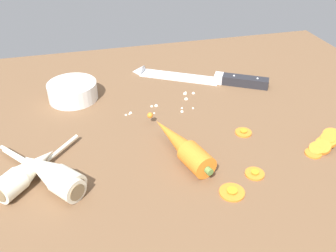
{
  "coord_description": "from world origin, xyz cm",
  "views": [
    {
      "loc": [
        -14.75,
        -59.76,
        41.25
      ],
      "look_at": [
        0.0,
        -2.0,
        1.5
      ],
      "focal_mm": 39.04,
      "sensor_mm": 36.0,
      "label": 1
    }
  ],
  "objects": [
    {
      "name": "mince_crumbs",
      "position": [
        3.86,
        9.19,
        0.37
      ],
      "size": [
        17.52,
        8.76,
        0.88
      ],
      "color": "silver",
      "rests_on": "ground_plane"
    },
    {
      "name": "whole_carrot",
      "position": [
        0.58,
        -9.4,
        2.1
      ],
      "size": [
        8.77,
        20.44,
        4.2
      ],
      "color": "orange",
      "rests_on": "ground_plane"
    },
    {
      "name": "parsnip_mid_left",
      "position": [
        -25.74,
        -9.94,
        1.98
      ],
      "size": [
        13.87,
        15.49,
        4.0
      ],
      "color": "silver",
      "rests_on": "ground_plane"
    },
    {
      "name": "parsnip_front",
      "position": [
        -22.18,
        -10.85,
        1.98
      ],
      "size": [
        14.84,
        16.71,
        4.0
      ],
      "color": "silver",
      "rests_on": "ground_plane"
    },
    {
      "name": "parsnip_mid_right",
      "position": [
        -22.13,
        -12.01,
        1.98
      ],
      "size": [
        14.14,
        16.69,
        4.0
      ],
      "color": "silver",
      "rests_on": "ground_plane"
    },
    {
      "name": "prep_bowl",
      "position": [
        -17.59,
        16.46,
        2.15
      ],
      "size": [
        11.0,
        11.0,
        4.0
      ],
      "color": "white",
      "rests_on": "ground_plane"
    },
    {
      "name": "chefs_knife",
      "position": [
        12.54,
        19.04,
        0.65
      ],
      "size": [
        31.78,
        20.21,
        4.18
      ],
      "color": "silver",
      "rests_on": "ground_plane"
    },
    {
      "name": "carrot_slice_stray_mid",
      "position": [
        14.38,
        -6.01,
        0.36
      ],
      "size": [
        3.26,
        3.26,
        0.7
      ],
      "color": "orange",
      "rests_on": "ground_plane"
    },
    {
      "name": "carrot_slice_stray_near",
      "position": [
        11.14,
        -17.88,
        0.36
      ],
      "size": [
        3.32,
        3.32,
        0.7
      ],
      "color": "orange",
      "rests_on": "ground_plane"
    },
    {
      "name": "ground_plane",
      "position": [
        0.0,
        0.0,
        -2.0
      ],
      "size": [
        120.0,
        90.0,
        4.0
      ],
      "primitive_type": "cube",
      "color": "brown"
    },
    {
      "name": "carrot_slice_stray_far",
      "position": [
        5.66,
        -21.09,
        0.36
      ],
      "size": [
        4.11,
        4.11,
        0.7
      ],
      "color": "orange",
      "rests_on": "ground_plane"
    },
    {
      "name": "carrot_slice_stack",
      "position": [
        26.6,
        -14.24,
        1.08
      ],
      "size": [
        8.04,
        5.48,
        3.19
      ],
      "color": "orange",
      "rests_on": "ground_plane"
    }
  ]
}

